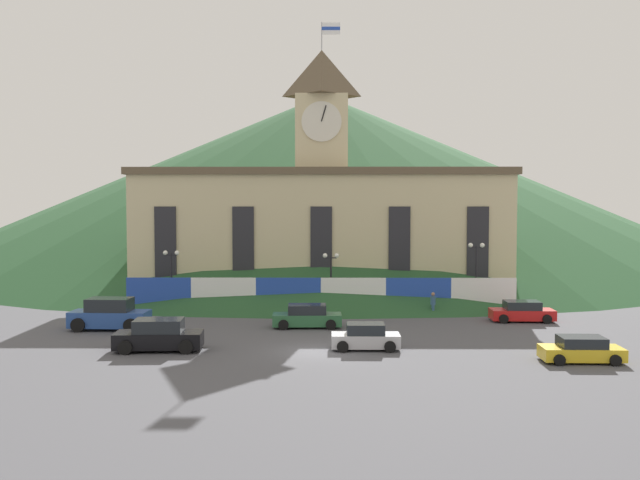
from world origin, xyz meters
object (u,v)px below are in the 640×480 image
Objects in this scene: street_lamp_far_right at (331,268)px; car_red_sedan at (522,312)px; street_lamp_right at (171,267)px; street_lamp_center at (476,262)px; car_blue_van at (110,315)px; pedestrian at (433,303)px; car_green_wagon at (307,317)px; car_silver_hatch at (366,337)px; car_black_suv at (159,336)px; car_yellow_coupe at (581,350)px.

street_lamp_far_right is 1.01× the size of car_red_sedan.
street_lamp_right is at bearing 170.35° from car_red_sedan.
street_lamp_center is 27.37m from car_blue_van.
street_lamp_center is 5.18m from pedestrian.
car_green_wagon is at bearing 26.47° from pedestrian.
street_lamp_far_right is at bearing -82.44° from car_silver_hatch.
car_black_suv is (-9.86, -14.97, -2.47)m from street_lamp_far_right.
street_lamp_right is 1.05× the size of street_lamp_far_right.
car_black_suv is at bearing 2.25° from car_silver_hatch.
car_red_sedan is at bearing -140.07° from car_silver_hatch.
street_lamp_right is 9.03m from car_blue_van.
street_lamp_center reaches higher than car_blue_van.
street_lamp_center is at bearing -150.45° from pedestrian.
car_black_suv is 23.15m from car_yellow_coupe.
street_lamp_right reaches higher than car_silver_hatch.
car_silver_hatch is 11.64m from car_yellow_coupe.
car_red_sedan is at bearing -10.60° from street_lamp_right.
car_black_suv is (2.54, -14.97, -2.60)m from street_lamp_right.
car_red_sedan is at bearing -159.73° from car_black_suv.
street_lamp_center reaches higher than car_black_suv.
car_silver_hatch is 17.67m from car_blue_van.
street_lamp_right is at bearing 146.50° from car_yellow_coupe.
pedestrian is at bearing -6.55° from street_lamp_right.
street_lamp_center reaches higher than car_silver_hatch.
car_red_sedan is at bearing 7.95° from car_green_wagon.
street_lamp_far_right is 14.57m from car_red_sedan.
car_silver_hatch is at bearing 62.54° from pedestrian.
car_blue_van is 28.38m from car_red_sedan.
car_yellow_coupe is at bearing -53.27° from street_lamp_far_right.
car_green_wagon is 2.68× the size of pedestrian.
street_lamp_far_right reaches higher than car_silver_hatch.
car_red_sedan is (28.15, 3.54, -0.29)m from car_blue_van.
street_lamp_right is at bearing -45.35° from car_silver_hatch.
car_red_sedan is at bearing -19.76° from street_lamp_far_right.
car_black_suv is at bearing -155.61° from car_red_sedan.
street_lamp_center is (23.63, 0.00, 0.38)m from street_lamp_right.
street_lamp_center is at bearing 97.24° from car_yellow_coupe.
car_green_wagon is at bearing -169.42° from car_red_sedan.
street_lamp_far_right reaches higher than car_red_sedan.
street_lamp_right is at bearing -83.55° from car_black_suv.
pedestrian is (7.58, -2.30, -2.35)m from street_lamp_far_right.
street_lamp_right is 31.14m from car_yellow_coupe.
car_blue_van reaches higher than car_yellow_coupe.
car_green_wagon is at bearing -63.41° from car_silver_hatch.
car_yellow_coupe is at bearing -90.64° from car_red_sedan.
car_silver_hatch is 0.92× the size of car_yellow_coupe.
street_lamp_right is 2.70× the size of pedestrian.
car_green_wagon is at bearing -102.46° from street_lamp_far_right.
car_green_wagon is at bearing 6.98° from car_blue_van.
street_lamp_right is 0.90× the size of car_blue_van.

